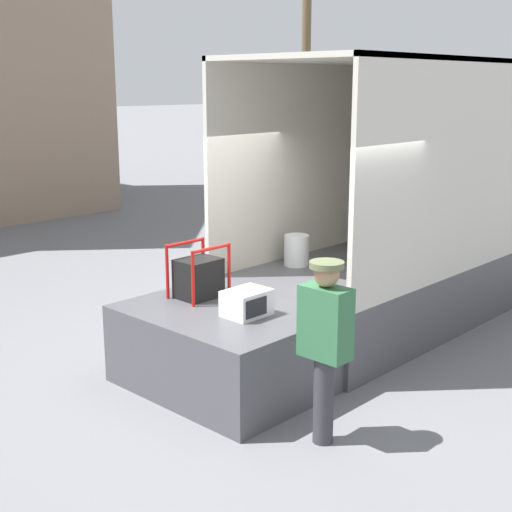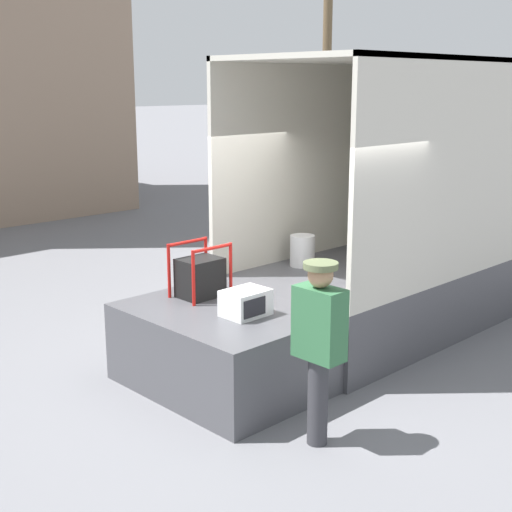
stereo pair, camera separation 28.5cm
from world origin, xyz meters
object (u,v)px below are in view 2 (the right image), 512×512
object	(u,v)px
utility_pole	(327,63)
box_truck	(457,228)
worker_person	(319,335)
microwave	(246,303)
portable_generator	(201,276)

from	to	relation	value
utility_pole	box_truck	bearing A→B (deg)	-130.68
worker_person	utility_pole	distance (m)	17.10
microwave	worker_person	world-z (taller)	worker_person
box_truck	microwave	distance (m)	4.53
microwave	utility_pole	xyz separation A→B (m)	(12.60, 9.72, 2.75)
portable_generator	utility_pole	size ratio (longest dim) A/B	0.08
box_truck	utility_pole	xyz separation A→B (m)	(8.08, 9.41, 2.66)
microwave	portable_generator	bearing A→B (deg)	82.41
portable_generator	box_truck	bearing A→B (deg)	-6.56
portable_generator	worker_person	bearing A→B (deg)	-100.66
box_truck	worker_person	bearing A→B (deg)	-162.52
microwave	portable_generator	distance (m)	0.83
box_truck	utility_pole	distance (m)	12.69
microwave	utility_pole	size ratio (longest dim) A/B	0.06
worker_person	utility_pole	bearing A→B (deg)	40.30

